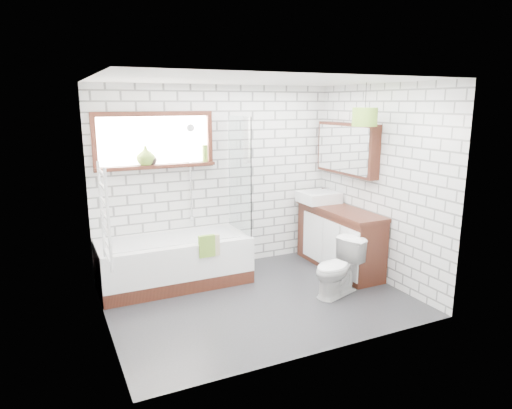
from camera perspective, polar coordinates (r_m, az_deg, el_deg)
name	(u,v)px	position (r m, az deg, el deg)	size (l,w,h in m)	color
floor	(259,300)	(5.50, 0.34, -11.81)	(3.40, 2.60, 0.01)	#242427
ceiling	(259,80)	(5.01, 0.37, 15.34)	(3.40, 2.60, 0.01)	white
wall_back	(218,178)	(6.29, -4.81, 3.27)	(3.40, 0.01, 2.50)	white
wall_front	(324,223)	(4.00, 8.47, -2.28)	(3.40, 0.01, 2.50)	white
wall_left	(100,211)	(4.65, -18.97, -0.74)	(0.01, 2.60, 2.50)	white
wall_right	(379,184)	(6.03, 15.14, 2.47)	(0.01, 2.60, 2.50)	white
window	(155,141)	(5.94, -12.53, 7.81)	(1.52, 0.16, 0.68)	black
towel_radiator	(105,215)	(4.66, -18.38, -1.29)	(0.06, 0.52, 1.00)	white
mirror_cabinet	(347,149)	(6.39, 11.27, 6.84)	(0.16, 1.20, 0.70)	black
shower_riser	(190,174)	(6.10, -8.20, 3.85)	(0.02, 0.02, 1.30)	silver
bathtub	(174,261)	(5.92, -10.17, -7.00)	(1.86, 0.82, 0.60)	white
shower_screen	(240,175)	(5.94, -2.07, 3.76)	(0.02, 0.72, 1.50)	white
towel_green	(207,246)	(5.54, -6.17, -5.19)	(0.20, 0.05, 0.27)	olive
towel_beige	(211,245)	(5.55, -5.60, -5.12)	(0.20, 0.05, 0.26)	tan
vanity	(339,238)	(6.42, 10.34, -4.20)	(0.48, 1.50, 0.86)	black
basin	(319,197)	(6.62, 7.86, 0.92)	(0.52, 0.45, 0.15)	white
tap	(328,193)	(6.70, 9.02, 1.43)	(0.03, 0.03, 0.15)	silver
toilet	(338,268)	(5.58, 10.18, -7.82)	(0.66, 0.38, 0.68)	white
vase_olive	(146,157)	(5.90, -13.61, 5.78)	(0.23, 0.23, 0.24)	olive
vase_dark	(150,160)	(5.91, -13.05, 5.48)	(0.16, 0.16, 0.17)	black
bottle	(205,155)	(6.10, -6.38, 6.18)	(0.07, 0.07, 0.22)	olive
pendant	(365,117)	(5.68, 13.44, 10.60)	(0.30, 0.30, 0.22)	olive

